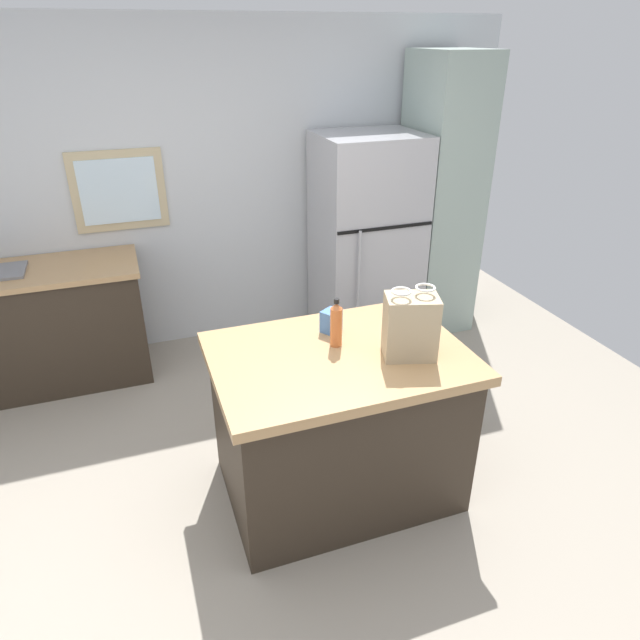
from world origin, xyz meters
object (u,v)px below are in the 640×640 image
object	(u,v)px
kitchen_island	(338,423)
shopping_bag	(411,326)
small_box	(331,321)
refrigerator	(366,239)
tall_cabinet	(441,198)
bottle	(336,324)

from	to	relation	value
kitchen_island	shopping_bag	bearing A→B (deg)	-22.51
shopping_bag	small_box	distance (m)	0.49
refrigerator	tall_cabinet	bearing A→B (deg)	0.02
refrigerator	bottle	size ratio (longest dim) A/B	6.28
refrigerator	tall_cabinet	xyz separation A→B (m)	(0.68, 0.00, 0.29)
shopping_bag	small_box	xyz separation A→B (m)	(-0.29, 0.38, -0.11)
refrigerator	small_box	distance (m)	1.76
refrigerator	small_box	world-z (taller)	refrigerator
tall_cabinet	shopping_bag	bearing A→B (deg)	-124.01
shopping_bag	bottle	distance (m)	0.39
tall_cabinet	refrigerator	bearing A→B (deg)	-179.98
shopping_bag	small_box	bearing A→B (deg)	126.82
tall_cabinet	bottle	bearing A→B (deg)	-133.63
refrigerator	shopping_bag	size ratio (longest dim) A/B	4.54
refrigerator	small_box	xyz separation A→B (m)	(-0.89, -1.52, 0.12)
small_box	kitchen_island	bearing A→B (deg)	-100.57
small_box	refrigerator	bearing A→B (deg)	59.70
refrigerator	bottle	xyz separation A→B (m)	(-0.92, -1.68, 0.18)
kitchen_island	shopping_bag	xyz separation A→B (m)	(0.33, -0.14, 0.62)
refrigerator	tall_cabinet	size ratio (longest dim) A/B	0.75
refrigerator	shopping_bag	distance (m)	2.01
small_box	bottle	distance (m)	0.17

